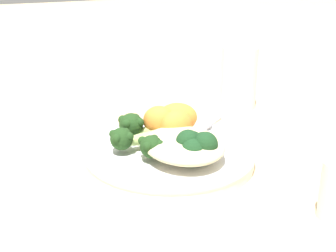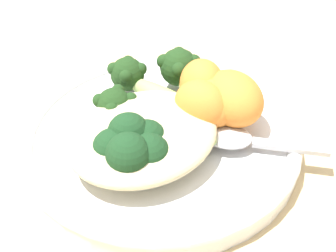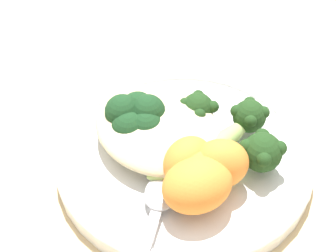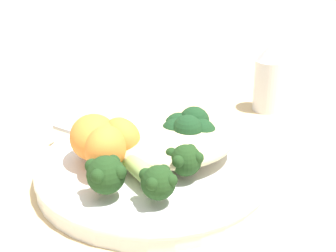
{
  "view_description": "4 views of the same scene",
  "coord_description": "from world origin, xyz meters",
  "px_view_note": "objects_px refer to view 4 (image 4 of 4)",
  "views": [
    {
      "loc": [
        -0.54,
        0.23,
        0.28
      ],
      "look_at": [
        0.01,
        0.01,
        0.05
      ],
      "focal_mm": 50.0,
      "sensor_mm": 36.0,
      "label": 1
    },
    {
      "loc": [
        -0.2,
        -0.21,
        0.27
      ],
      "look_at": [
        0.01,
        -0.0,
        0.03
      ],
      "focal_mm": 50.0,
      "sensor_mm": 36.0,
      "label": 2
    },
    {
      "loc": [
        0.26,
        -0.23,
        0.39
      ],
      "look_at": [
        0.01,
        -0.01,
        0.06
      ],
      "focal_mm": 60.0,
      "sensor_mm": 36.0,
      "label": 3
    },
    {
      "loc": [
        0.18,
        0.47,
        0.29
      ],
      "look_at": [
        -0.01,
        0.01,
        0.06
      ],
      "focal_mm": 60.0,
      "sensor_mm": 36.0,
      "label": 4
    }
  ],
  "objects_px": {
    "broccoli_stalk_0": "(111,168)",
    "sweet_potato_chunk_1": "(109,142)",
    "broccoli_stalk_2": "(172,159)",
    "spoon": "(106,140)",
    "sweet_potato_chunk_2": "(94,137)",
    "sweet_potato_chunk_3": "(121,139)",
    "kale_tuft": "(187,130)",
    "sweet_potato_chunk_0": "(106,149)",
    "broccoli_stalk_3": "(170,144)",
    "broccoli_stalk_1": "(146,172)",
    "salt_shaker": "(269,78)",
    "plate": "(153,171)",
    "quinoa_mound": "(175,142)"
  },
  "relations": [
    {
      "from": "spoon",
      "to": "sweet_potato_chunk_0",
      "type": "bearing_deg",
      "value": 129.28
    },
    {
      "from": "broccoli_stalk_3",
      "to": "kale_tuft",
      "type": "height_order",
      "value": "kale_tuft"
    },
    {
      "from": "broccoli_stalk_3",
      "to": "kale_tuft",
      "type": "distance_m",
      "value": 0.03
    },
    {
      "from": "sweet_potato_chunk_3",
      "to": "sweet_potato_chunk_2",
      "type": "bearing_deg",
      "value": -25.67
    },
    {
      "from": "broccoli_stalk_0",
      "to": "sweet_potato_chunk_3",
      "type": "height_order",
      "value": "sweet_potato_chunk_3"
    },
    {
      "from": "broccoli_stalk_2",
      "to": "spoon",
      "type": "relative_size",
      "value": 0.93
    },
    {
      "from": "sweet_potato_chunk_2",
      "to": "sweet_potato_chunk_3",
      "type": "bearing_deg",
      "value": 154.33
    },
    {
      "from": "broccoli_stalk_1",
      "to": "kale_tuft",
      "type": "distance_m",
      "value": 0.09
    },
    {
      "from": "sweet_potato_chunk_0",
      "to": "broccoli_stalk_0",
      "type": "bearing_deg",
      "value": 83.61
    },
    {
      "from": "broccoli_stalk_0",
      "to": "sweet_potato_chunk_1",
      "type": "xyz_separation_m",
      "value": [
        -0.01,
        -0.04,
        0.0
      ]
    },
    {
      "from": "broccoli_stalk_2",
      "to": "broccoli_stalk_1",
      "type": "bearing_deg",
      "value": -106.66
    },
    {
      "from": "sweet_potato_chunk_0",
      "to": "broccoli_stalk_3",
      "type": "bearing_deg",
      "value": -174.24
    },
    {
      "from": "broccoli_stalk_0",
      "to": "broccoli_stalk_2",
      "type": "relative_size",
      "value": 1.23
    },
    {
      "from": "sweet_potato_chunk_3",
      "to": "salt_shaker",
      "type": "distance_m",
      "value": 0.25
    },
    {
      "from": "quinoa_mound",
      "to": "sweet_potato_chunk_0",
      "type": "height_order",
      "value": "sweet_potato_chunk_0"
    },
    {
      "from": "broccoli_stalk_0",
      "to": "broccoli_stalk_1",
      "type": "height_order",
      "value": "broccoli_stalk_0"
    },
    {
      "from": "broccoli_stalk_0",
      "to": "spoon",
      "type": "distance_m",
      "value": 0.08
    },
    {
      "from": "sweet_potato_chunk_0",
      "to": "sweet_potato_chunk_3",
      "type": "distance_m",
      "value": 0.03
    },
    {
      "from": "broccoli_stalk_2",
      "to": "kale_tuft",
      "type": "relative_size",
      "value": 1.49
    },
    {
      "from": "sweet_potato_chunk_3",
      "to": "broccoli_stalk_1",
      "type": "bearing_deg",
      "value": 95.55
    },
    {
      "from": "plate",
      "to": "kale_tuft",
      "type": "distance_m",
      "value": 0.06
    },
    {
      "from": "broccoli_stalk_0",
      "to": "salt_shaker",
      "type": "bearing_deg",
      "value": 148.88
    },
    {
      "from": "broccoli_stalk_2",
      "to": "salt_shaker",
      "type": "height_order",
      "value": "salt_shaker"
    },
    {
      "from": "broccoli_stalk_0",
      "to": "sweet_potato_chunk_1",
      "type": "bearing_deg",
      "value": -164.17
    },
    {
      "from": "broccoli_stalk_3",
      "to": "broccoli_stalk_2",
      "type": "bearing_deg",
      "value": -97.95
    },
    {
      "from": "broccoli_stalk_3",
      "to": "sweet_potato_chunk_3",
      "type": "bearing_deg",
      "value": 177.89
    },
    {
      "from": "sweet_potato_chunk_0",
      "to": "sweet_potato_chunk_1",
      "type": "distance_m",
      "value": 0.02
    },
    {
      "from": "broccoli_stalk_1",
      "to": "salt_shaker",
      "type": "xyz_separation_m",
      "value": [
        -0.22,
        -0.15,
        0.01
      ]
    },
    {
      "from": "sweet_potato_chunk_3",
      "to": "kale_tuft",
      "type": "relative_size",
      "value": 0.8
    },
    {
      "from": "sweet_potato_chunk_0",
      "to": "spoon",
      "type": "bearing_deg",
      "value": -105.52
    },
    {
      "from": "broccoli_stalk_0",
      "to": "broccoli_stalk_2",
      "type": "distance_m",
      "value": 0.06
    },
    {
      "from": "broccoli_stalk_3",
      "to": "broccoli_stalk_0",
      "type": "bearing_deg",
      "value": -145.46
    },
    {
      "from": "broccoli_stalk_1",
      "to": "broccoli_stalk_3",
      "type": "relative_size",
      "value": 1.11
    },
    {
      "from": "broccoli_stalk_2",
      "to": "salt_shaker",
      "type": "bearing_deg",
      "value": 85.17
    },
    {
      "from": "sweet_potato_chunk_1",
      "to": "salt_shaker",
      "type": "height_order",
      "value": "salt_shaker"
    },
    {
      "from": "broccoli_stalk_2",
      "to": "sweet_potato_chunk_3",
      "type": "xyz_separation_m",
      "value": [
        0.04,
        -0.04,
        0.01
      ]
    },
    {
      "from": "broccoli_stalk_2",
      "to": "sweet_potato_chunk_1",
      "type": "distance_m",
      "value": 0.07
    },
    {
      "from": "quinoa_mound",
      "to": "spoon",
      "type": "distance_m",
      "value": 0.08
    },
    {
      "from": "plate",
      "to": "sweet_potato_chunk_1",
      "type": "xyz_separation_m",
      "value": [
        0.04,
        -0.02,
        0.03
      ]
    },
    {
      "from": "broccoli_stalk_1",
      "to": "broccoli_stalk_3",
      "type": "distance_m",
      "value": 0.06
    },
    {
      "from": "sweet_potato_chunk_1",
      "to": "sweet_potato_chunk_3",
      "type": "xyz_separation_m",
      "value": [
        -0.01,
        0.0,
        0.0
      ]
    },
    {
      "from": "sweet_potato_chunk_3",
      "to": "salt_shaker",
      "type": "relative_size",
      "value": 0.53
    },
    {
      "from": "sweet_potato_chunk_0",
      "to": "salt_shaker",
      "type": "distance_m",
      "value": 0.27
    },
    {
      "from": "broccoli_stalk_3",
      "to": "sweet_potato_chunk_0",
      "type": "xyz_separation_m",
      "value": [
        0.07,
        0.01,
        0.01
      ]
    },
    {
      "from": "broccoli_stalk_2",
      "to": "sweet_potato_chunk_1",
      "type": "bearing_deg",
      "value": -173.35
    },
    {
      "from": "quinoa_mound",
      "to": "broccoli_stalk_1",
      "type": "relative_size",
      "value": 1.05
    },
    {
      "from": "plate",
      "to": "sweet_potato_chunk_2",
      "type": "bearing_deg",
      "value": -32.42
    },
    {
      "from": "sweet_potato_chunk_0",
      "to": "plate",
      "type": "bearing_deg",
      "value": 176.56
    },
    {
      "from": "salt_shaker",
      "to": "kale_tuft",
      "type": "bearing_deg",
      "value": 32.07
    },
    {
      "from": "sweet_potato_chunk_3",
      "to": "kale_tuft",
      "type": "bearing_deg",
      "value": 178.07
    }
  ]
}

